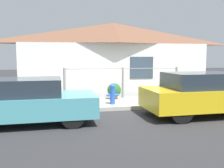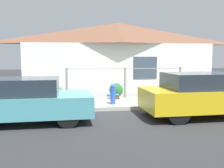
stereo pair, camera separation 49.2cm
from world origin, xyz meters
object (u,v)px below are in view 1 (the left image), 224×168
object	(u,v)px
potted_plant_near_hydrant	(114,90)
car_right	(203,94)
car_left	(28,101)
potted_plant_by_fence	(56,93)
fire_hydrant	(113,94)

from	to	relation	value
potted_plant_near_hydrant	car_right	bearing A→B (deg)	-49.79
car_left	potted_plant_by_fence	bearing A→B (deg)	74.79
car_right	potted_plant_by_fence	bearing A→B (deg)	147.26
fire_hydrant	potted_plant_near_hydrant	world-z (taller)	fire_hydrant
car_right	fire_hydrant	world-z (taller)	car_right
potted_plant_by_fence	car_left	bearing A→B (deg)	-103.45
fire_hydrant	potted_plant_by_fence	bearing A→B (deg)	151.34
car_left	potted_plant_near_hydrant	xyz separation A→B (m)	(2.99, 2.74, -0.15)
car_right	potted_plant_near_hydrant	size ratio (longest dim) A/B	5.94
car_right	potted_plant_by_fence	xyz separation A→B (m)	(-4.63, 2.79, -0.25)
car_right	potted_plant_near_hydrant	bearing A→B (deg)	128.52
car_left	potted_plant_by_fence	size ratio (longest dim) A/B	6.74
potted_plant_near_hydrant	fire_hydrant	bearing A→B (deg)	-104.83
potted_plant_by_fence	potted_plant_near_hydrant	bearing A→B (deg)	-1.31
car_left	car_right	xyz separation A→B (m)	(5.30, 0.00, 0.05)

